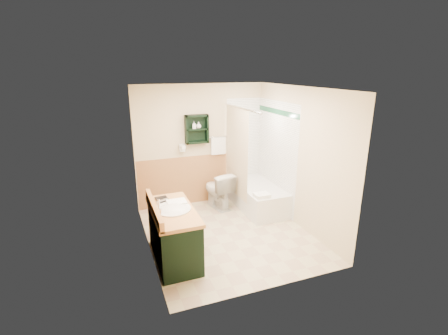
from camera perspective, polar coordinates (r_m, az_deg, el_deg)
floor at (r=5.58m, az=0.70°, el=-11.57°), size 3.00×3.00×0.00m
back_wall at (r=6.51m, az=-4.16°, el=3.94°), size 2.60×0.04×2.40m
left_wall at (r=4.81m, az=-14.04°, el=-1.33°), size 0.04×3.00×2.40m
right_wall at (r=5.71m, az=13.17°, el=1.66°), size 0.04×3.00×2.40m
ceiling at (r=4.90m, az=0.81°, el=14.07°), size 2.60×3.00×0.04m
wainscot_left at (r=5.08m, az=-13.07°, el=-8.80°), size 2.98×2.98×1.00m
wainscot_back at (r=6.67m, az=-3.95°, el=-1.98°), size 2.58×2.58×1.00m
mirror_frame at (r=4.21m, az=-12.71°, el=0.38°), size 1.30×1.30×1.00m
mirror_glass at (r=4.21m, az=-12.64°, el=0.39°), size 1.20×1.20×0.90m
tile_right at (r=6.35m, az=9.06°, el=2.03°), size 1.50×1.50×2.10m
tile_back at (r=6.85m, az=4.22°, el=3.34°), size 0.95×0.95×2.10m
tile_accent at (r=6.18m, az=9.35°, el=9.66°), size 1.50×1.50×0.10m
wall_shelf at (r=6.30m, az=-4.80°, el=6.74°), size 0.45×0.15×0.55m
hair_dryer at (r=6.32m, az=-7.41°, el=3.45°), size 0.10×0.24×0.18m
towel_bar at (r=6.51m, az=-1.05°, el=5.36°), size 0.40×0.06×0.40m
curtain_rod at (r=5.83m, az=2.97°, el=10.41°), size 0.03×1.60×0.03m
shower_curtain at (r=6.15m, az=2.20°, el=2.71°), size 1.05×1.05×1.70m
vanity at (r=4.82m, az=-8.81°, el=-11.51°), size 0.59×1.23×0.78m
bathtub at (r=6.50m, az=5.68°, el=-5.02°), size 0.71×1.50×0.47m
toilet at (r=6.43m, az=-1.09°, el=-3.98°), size 0.55×0.81×0.73m
counter_towel at (r=4.81m, az=-8.32°, el=-6.08°), size 0.28×0.22×0.04m
vanity_book at (r=4.91m, az=-11.90°, el=-4.55°), size 0.18×0.04×0.24m
tub_towel at (r=5.82m, az=6.68°, el=-4.89°), size 0.27×0.22×0.07m
soap_bottle_a at (r=6.27m, az=-5.29°, el=7.12°), size 0.07×0.15×0.07m
soap_bottle_b at (r=6.29m, az=-4.49°, el=7.32°), size 0.10×0.13×0.10m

